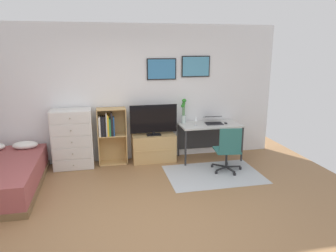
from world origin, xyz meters
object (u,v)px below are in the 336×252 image
object	(u,v)px
tv_stand	(154,148)
computer_mouse	(226,123)
wine_glass	(196,119)
desk	(209,129)
dresser	(73,139)
bookshelf	(110,131)
laptop	(213,120)
bamboo_vase	(184,111)
office_chair	(228,148)
television	(154,120)

from	to	relation	value
tv_stand	computer_mouse	world-z (taller)	computer_mouse
wine_glass	computer_mouse	bearing A→B (deg)	1.77
desk	wine_glass	xyz separation A→B (m)	(-0.33, -0.16, 0.26)
dresser	wine_glass	world-z (taller)	dresser
bookshelf	tv_stand	xyz separation A→B (m)	(0.86, -0.05, -0.38)
tv_stand	laptop	world-z (taller)	laptop
bookshelf	tv_stand	size ratio (longest dim) A/B	1.29
wine_glass	bamboo_vase	bearing A→B (deg)	121.38
bamboo_vase	wine_glass	distance (m)	0.36
dresser	bamboo_vase	bearing A→B (deg)	2.98
tv_stand	wine_glass	world-z (taller)	wine_glass
tv_stand	bookshelf	bearing A→B (deg)	176.75
office_chair	desk	bearing A→B (deg)	102.95
office_chair	bamboo_vase	size ratio (longest dim) A/B	1.71
desk	wine_glass	size ratio (longest dim) A/B	6.87
bookshelf	television	xyz separation A→B (m)	(0.86, -0.07, 0.20)
office_chair	dresser	bearing A→B (deg)	169.90
television	wine_glass	world-z (taller)	television
bookshelf	laptop	size ratio (longest dim) A/B	2.82
television	laptop	distance (m)	1.24
laptop	wine_glass	bearing A→B (deg)	-156.81
wine_glass	dresser	bearing A→B (deg)	175.80
desk	office_chair	distance (m)	0.86
bamboo_vase	wine_glass	xyz separation A→B (m)	(0.18, -0.29, -0.12)
laptop	desk	bearing A→B (deg)	172.77
desk	tv_stand	bearing A→B (deg)	178.32
television	laptop	size ratio (longest dim) A/B	2.37
computer_mouse	laptop	bearing A→B (deg)	152.54
dresser	desk	distance (m)	2.71
wine_glass	television	bearing A→B (deg)	168.47
dresser	bookshelf	distance (m)	0.70
bamboo_vase	tv_stand	bearing A→B (deg)	-171.21
tv_stand	computer_mouse	distance (m)	1.55
bookshelf	tv_stand	world-z (taller)	bookshelf
dresser	computer_mouse	world-z (taller)	dresser
bookshelf	television	distance (m)	0.89
dresser	computer_mouse	distance (m)	3.03
laptop	bamboo_vase	bearing A→B (deg)	170.59
office_chair	bamboo_vase	bearing A→B (deg)	128.23
laptop	computer_mouse	bearing A→B (deg)	-22.45
television	laptop	xyz separation A→B (m)	(1.24, -0.03, -0.06)
desk	office_chair	bearing A→B (deg)	-84.06
tv_stand	television	world-z (taller)	television
office_chair	laptop	distance (m)	0.89
television	wine_glass	size ratio (longest dim) A/B	5.21
computer_mouse	bamboo_vase	xyz separation A→B (m)	(-0.82, 0.27, 0.24)
desk	dresser	bearing A→B (deg)	179.61
dresser	office_chair	xyz separation A→B (m)	(2.79, -0.86, -0.11)
tv_stand	television	distance (m)	0.59
desk	laptop	distance (m)	0.21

